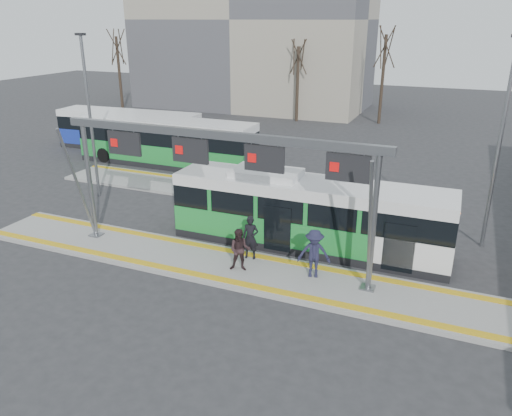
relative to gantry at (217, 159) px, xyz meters
The scene contains 18 objects.
ground 4.32m from the gantry, 36.20° to the right, with size 120.00×120.00×0.00m, color #2D2D30.
platform_main 4.25m from the gantry, 36.20° to the right, with size 22.00×3.00×0.15m, color gray.
platform_second 9.55m from the gantry, 115.25° to the left, with size 20.00×3.00×0.15m, color gray.
tactile_main 4.16m from the gantry, 36.20° to the right, with size 22.00×2.65×0.02m.
tactile_second 10.47m from the gantry, 112.32° to the left, with size 20.00×0.35×0.02m.
gantry is the anchor object (origin of this frame).
apartment_block 38.58m from the gantry, 110.90° to the left, with size 24.50×12.50×18.40m.
hero_bus 4.90m from the gantry, 47.52° to the left, with size 11.61×2.57×3.18m.
bg_bus_green 15.26m from the gantry, 129.99° to the left, with size 12.15×2.59×3.04m.
bg_bus_blue 20.39m from the gantry, 135.89° to the left, with size 10.88×3.00×2.81m.
passenger_a 3.48m from the gantry, 32.01° to the left, with size 0.65×0.43×1.78m, color black.
passenger_b 3.51m from the gantry, 22.24° to the right, with size 0.81×0.63×1.67m, color #2E1E21.
passenger_c 4.97m from the gantry, ahead, with size 1.21×0.69×1.87m, color #1E1F37.
tree_left 29.84m from the gantry, 102.53° to the left, with size 1.40×1.40×7.66m.
tree_mid 31.04m from the gantry, 88.26° to the left, with size 1.40×1.40×8.86m.
tree_far 36.61m from the gantry, 132.63° to the left, with size 1.40×1.40×8.44m.
lamp_west 10.87m from the gantry, 154.31° to the left, with size 0.50×0.25×8.47m.
lamp_east 11.24m from the gantry, 31.09° to the left, with size 0.50×0.25×8.61m.
Camera 1 is at (7.84, -15.60, 9.17)m, focal length 35.00 mm.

